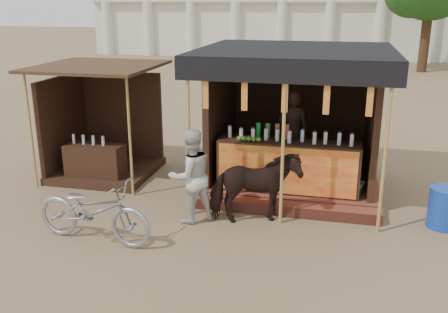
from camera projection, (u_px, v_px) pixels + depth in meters
ground at (199, 260)px, 7.31m from camera, size 120.00×120.00×0.00m
main_stall at (293, 138)px, 9.91m from camera, size 3.60×3.61×2.78m
secondary_stall at (98, 135)px, 10.75m from camera, size 2.40×2.40×2.38m
cow at (255, 188)px, 8.37m from camera, size 1.63×1.19×1.26m
motorbike at (93, 211)px, 7.74m from camera, size 2.03×0.89×1.03m
bystander at (191, 176)px, 8.39m from camera, size 1.00×0.98×1.62m
blue_barrel at (444, 208)px, 8.27m from camera, size 0.68×0.68×0.69m
cooler at (344, 193)px, 9.22m from camera, size 0.74×0.61×0.46m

